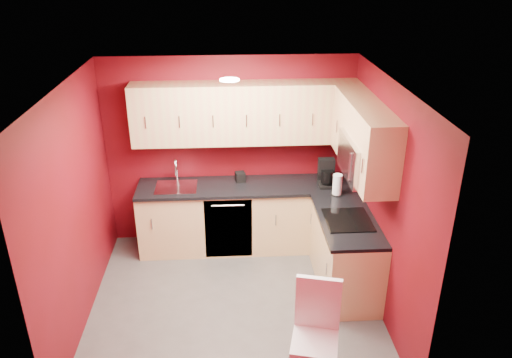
{
  "coord_description": "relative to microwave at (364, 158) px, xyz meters",
  "views": [
    {
      "loc": [
        -0.04,
        -4.58,
        3.65
      ],
      "look_at": [
        0.28,
        0.55,
        1.29
      ],
      "focal_mm": 35.0,
      "sensor_mm": 36.0,
      "label": 1
    }
  ],
  "objects": [
    {
      "name": "wall_front",
      "position": [
        -1.39,
        -1.7,
        -0.41
      ],
      "size": [
        3.2,
        0.0,
        3.2
      ],
      "primitive_type": "plane",
      "rotation": [
        -1.57,
        0.0,
        0.0
      ],
      "color": "#5F0915",
      "rests_on": "floor"
    },
    {
      "name": "cooktop",
      "position": [
        -0.11,
        0.0,
        -0.74
      ],
      "size": [
        0.5,
        0.55,
        0.01
      ],
      "primitive_type": "cube",
      "color": "black",
      "rests_on": "countertop_right"
    },
    {
      "name": "wall_back",
      "position": [
        -1.39,
        1.3,
        -0.41
      ],
      "size": [
        3.2,
        0.0,
        3.2
      ],
      "primitive_type": "plane",
      "rotation": [
        1.57,
        0.0,
        0.0
      ],
      "color": "#5F0915",
      "rests_on": "floor"
    },
    {
      "name": "wall_left",
      "position": [
        -2.99,
        -0.2,
        -0.41
      ],
      "size": [
        0.0,
        3.0,
        3.0
      ],
      "primitive_type": "plane",
      "rotation": [
        1.57,
        0.0,
        1.57
      ],
      "color": "#5F0915",
      "rests_on": "floor"
    },
    {
      "name": "floor",
      "position": [
        -1.39,
        -0.2,
        -1.66
      ],
      "size": [
        3.2,
        3.2,
        0.0
      ],
      "primitive_type": "plane",
      "color": "#504E4B",
      "rests_on": "ground"
    },
    {
      "name": "dishwasher_front",
      "position": [
        -1.44,
        0.71,
        -1.22
      ],
      "size": [
        0.6,
        0.02,
        0.82
      ],
      "primitive_type": "cube",
      "color": "black",
      "rests_on": "base_cabinets_back"
    },
    {
      "name": "base_cabinets_right",
      "position": [
        -0.09,
        0.05,
        -1.22
      ],
      "size": [
        0.6,
        1.3,
        0.87
      ],
      "primitive_type": "cube",
      "color": "#E9C685",
      "rests_on": "floor"
    },
    {
      "name": "dining_chair",
      "position": [
        -0.69,
        -1.37,
        -1.15
      ],
      "size": [
        0.5,
        0.52,
        1.02
      ],
      "primitive_type": null,
      "rotation": [
        0.0,
        0.0,
        -0.25
      ],
      "color": "white",
      "rests_on": "floor"
    },
    {
      "name": "upper_cabinets_back",
      "position": [
        -1.19,
        1.13,
        0.17
      ],
      "size": [
        2.8,
        0.35,
        0.75
      ],
      "primitive_type": "cube",
      "color": "tan",
      "rests_on": "wall_back"
    },
    {
      "name": "napkin_holder",
      "position": [
        -1.27,
        1.11,
        -0.69
      ],
      "size": [
        0.14,
        0.14,
        0.13
      ],
      "primitive_type": null,
      "rotation": [
        0.0,
        0.0,
        0.22
      ],
      "color": "black",
      "rests_on": "countertop_back"
    },
    {
      "name": "countertop_back",
      "position": [
        -1.19,
        0.99,
        -0.77
      ],
      "size": [
        2.8,
        0.63,
        0.04
      ],
      "primitive_type": "cube",
      "color": "black",
      "rests_on": "base_cabinets_back"
    },
    {
      "name": "paper_towel",
      "position": [
        -0.1,
        0.65,
        -0.62
      ],
      "size": [
        0.18,
        0.18,
        0.26
      ],
      "primitive_type": null,
      "rotation": [
        0.0,
        0.0,
        0.25
      ],
      "color": "white",
      "rests_on": "countertop_right"
    },
    {
      "name": "wall_right",
      "position": [
        0.21,
        -0.2,
        -0.41
      ],
      "size": [
        0.0,
        3.0,
        3.0
      ],
      "primitive_type": "plane",
      "rotation": [
        1.57,
        0.0,
        -1.57
      ],
      "color": "#5F0915",
      "rests_on": "floor"
    },
    {
      "name": "base_cabinets_back",
      "position": [
        -1.19,
        1.0,
        -1.22
      ],
      "size": [
        2.8,
        0.6,
        0.87
      ],
      "primitive_type": "cube",
      "color": "#E9C685",
      "rests_on": "floor"
    },
    {
      "name": "sink",
      "position": [
        -2.09,
        1.0,
        -0.72
      ],
      "size": [
        0.52,
        0.42,
        0.35
      ],
      "color": "silver",
      "rests_on": "countertop_back"
    },
    {
      "name": "countertop_right",
      "position": [
        -0.11,
        0.04,
        -0.77
      ],
      "size": [
        0.63,
        1.27,
        0.04
      ],
      "primitive_type": "cube",
      "color": "black",
      "rests_on": "base_cabinets_right"
    },
    {
      "name": "upper_cabinets_right",
      "position": [
        0.03,
        0.24,
        0.23
      ],
      "size": [
        0.35,
        1.55,
        0.75
      ],
      "color": "tan",
      "rests_on": "wall_right"
    },
    {
      "name": "coffee_maker",
      "position": [
        -0.18,
        0.91,
        -0.58
      ],
      "size": [
        0.2,
        0.27,
        0.34
      ],
      "primitive_type": null,
      "rotation": [
        0.0,
        0.0,
        0.0
      ],
      "color": "black",
      "rests_on": "countertop_back"
    },
    {
      "name": "downlight",
      "position": [
        -1.39,
        0.1,
        0.82
      ],
      "size": [
        0.2,
        0.2,
        0.01
      ],
      "primitive_type": "cylinder",
      "color": "white",
      "rests_on": "ceiling"
    },
    {
      "name": "ceiling",
      "position": [
        -1.39,
        -0.2,
        0.84
      ],
      "size": [
        3.2,
        3.2,
        0.0
      ],
      "primitive_type": "plane",
      "rotation": [
        3.14,
        0.0,
        0.0
      ],
      "color": "white",
      "rests_on": "wall_back"
    },
    {
      "name": "microwave",
      "position": [
        0.0,
        0.0,
        0.0
      ],
      "size": [
        0.42,
        0.76,
        0.42
      ],
      "color": "silver",
      "rests_on": "upper_cabinets_right"
    }
  ]
}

